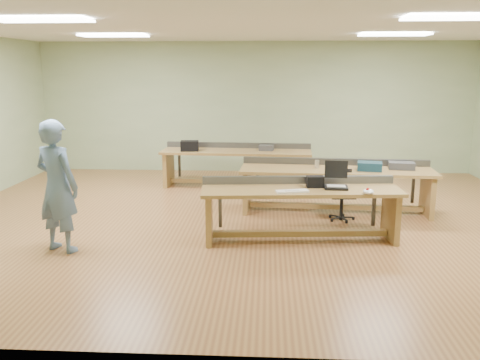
{
  "coord_description": "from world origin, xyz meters",
  "views": [
    {
      "loc": [
        0.3,
        -7.87,
        2.38
      ],
      "look_at": [
        -0.1,
        -0.6,
        0.78
      ],
      "focal_mm": 38.0,
      "sensor_mm": 36.0,
      "label": 1
    }
  ],
  "objects_px": {
    "person": "(57,186)",
    "laptop_base": "(336,187)",
    "workbench_back": "(237,159)",
    "workbench_front": "(300,202)",
    "workbench_mid": "(336,179)",
    "drinks_can": "(317,164)",
    "parts_bin_teal": "(370,166)",
    "camera_bag": "(315,182)",
    "mug": "(339,165)",
    "task_chair": "(341,202)",
    "parts_bin_grey": "(401,166)"
  },
  "relations": [
    {
      "from": "parts_bin_teal",
      "to": "workbench_front",
      "type": "bearing_deg",
      "value": -131.87
    },
    {
      "from": "workbench_mid",
      "to": "mug",
      "type": "bearing_deg",
      "value": 35.88
    },
    {
      "from": "person",
      "to": "laptop_base",
      "type": "height_order",
      "value": "person"
    },
    {
      "from": "parts_bin_grey",
      "to": "mug",
      "type": "xyz_separation_m",
      "value": [
        -1.02,
        0.02,
        -0.01
      ]
    },
    {
      "from": "laptop_base",
      "to": "task_chair",
      "type": "bearing_deg",
      "value": 81.26
    },
    {
      "from": "parts_bin_teal",
      "to": "laptop_base",
      "type": "bearing_deg",
      "value": -117.99
    },
    {
      "from": "workbench_front",
      "to": "laptop_base",
      "type": "height_order",
      "value": "workbench_front"
    },
    {
      "from": "camera_bag",
      "to": "parts_bin_teal",
      "type": "xyz_separation_m",
      "value": [
        1.01,
        1.28,
        -0.01
      ]
    },
    {
      "from": "person",
      "to": "parts_bin_grey",
      "type": "xyz_separation_m",
      "value": [
        4.97,
        2.12,
        -0.07
      ]
    },
    {
      "from": "person",
      "to": "mug",
      "type": "distance_m",
      "value": 4.49
    },
    {
      "from": "mug",
      "to": "drinks_can",
      "type": "height_order",
      "value": "drinks_can"
    },
    {
      "from": "task_chair",
      "to": "laptop_base",
      "type": "bearing_deg",
      "value": -106.31
    },
    {
      "from": "person",
      "to": "parts_bin_grey",
      "type": "distance_m",
      "value": 5.4
    },
    {
      "from": "workbench_mid",
      "to": "task_chair",
      "type": "height_order",
      "value": "workbench_mid"
    },
    {
      "from": "workbench_front",
      "to": "parts_bin_teal",
      "type": "relative_size",
      "value": 7.25
    },
    {
      "from": "workbench_mid",
      "to": "workbench_back",
      "type": "xyz_separation_m",
      "value": [
        -1.79,
        1.86,
        -0.0
      ]
    },
    {
      "from": "workbench_back",
      "to": "workbench_front",
      "type": "bearing_deg",
      "value": -68.91
    },
    {
      "from": "laptop_base",
      "to": "task_chair",
      "type": "distance_m",
      "value": 1.16
    },
    {
      "from": "workbench_back",
      "to": "parts_bin_grey",
      "type": "xyz_separation_m",
      "value": [
        2.87,
        -1.85,
        0.25
      ]
    },
    {
      "from": "camera_bag",
      "to": "task_chair",
      "type": "height_order",
      "value": "camera_bag"
    },
    {
      "from": "workbench_mid",
      "to": "camera_bag",
      "type": "height_order",
      "value": "camera_bag"
    },
    {
      "from": "task_chair",
      "to": "parts_bin_grey",
      "type": "height_order",
      "value": "parts_bin_grey"
    },
    {
      "from": "camera_bag",
      "to": "drinks_can",
      "type": "height_order",
      "value": "camera_bag"
    },
    {
      "from": "workbench_front",
      "to": "task_chair",
      "type": "xyz_separation_m",
      "value": [
        0.72,
        1.03,
        -0.26
      ]
    },
    {
      "from": "parts_bin_grey",
      "to": "drinks_can",
      "type": "distance_m",
      "value": 1.4
    },
    {
      "from": "mug",
      "to": "workbench_mid",
      "type": "bearing_deg",
      "value": -147.26
    },
    {
      "from": "workbench_front",
      "to": "parts_bin_teal",
      "type": "xyz_separation_m",
      "value": [
        1.21,
        1.35,
        0.26
      ]
    },
    {
      "from": "workbench_back",
      "to": "laptop_base",
      "type": "height_order",
      "value": "workbench_back"
    },
    {
      "from": "mug",
      "to": "task_chair",
      "type": "bearing_deg",
      "value": -91.69
    },
    {
      "from": "drinks_can",
      "to": "parts_bin_teal",
      "type": "bearing_deg",
      "value": -9.53
    },
    {
      "from": "workbench_front",
      "to": "laptop_base",
      "type": "relative_size",
      "value": 8.88
    },
    {
      "from": "laptop_base",
      "to": "camera_bag",
      "type": "height_order",
      "value": "camera_bag"
    },
    {
      "from": "workbench_front",
      "to": "mug",
      "type": "bearing_deg",
      "value": 59.4
    },
    {
      "from": "workbench_mid",
      "to": "laptop_base",
      "type": "bearing_deg",
      "value": -94.41
    },
    {
      "from": "parts_bin_teal",
      "to": "mug",
      "type": "bearing_deg",
      "value": 160.6
    },
    {
      "from": "workbench_mid",
      "to": "task_chair",
      "type": "relative_size",
      "value": 4.05
    },
    {
      "from": "parts_bin_grey",
      "to": "parts_bin_teal",
      "type": "bearing_deg",
      "value": -165.07
    },
    {
      "from": "workbench_front",
      "to": "workbench_mid",
      "type": "height_order",
      "value": "same"
    },
    {
      "from": "person",
      "to": "laptop_base",
      "type": "xyz_separation_m",
      "value": [
        3.7,
        0.62,
        -0.11
      ]
    },
    {
      "from": "workbench_back",
      "to": "person",
      "type": "xyz_separation_m",
      "value": [
        -2.1,
        -3.97,
        0.32
      ]
    },
    {
      "from": "person",
      "to": "mug",
      "type": "relative_size",
      "value": 14.56
    },
    {
      "from": "person",
      "to": "camera_bag",
      "type": "distance_m",
      "value": 3.48
    },
    {
      "from": "parts_bin_grey",
      "to": "drinks_can",
      "type": "height_order",
      "value": "drinks_can"
    },
    {
      "from": "workbench_front",
      "to": "camera_bag",
      "type": "distance_m",
      "value": 0.35
    },
    {
      "from": "camera_bag",
      "to": "parts_bin_grey",
      "type": "height_order",
      "value": "camera_bag"
    },
    {
      "from": "workbench_front",
      "to": "workbench_back",
      "type": "xyz_separation_m",
      "value": [
        -1.11,
        3.34,
        0.01
      ]
    },
    {
      "from": "laptop_base",
      "to": "parts_bin_grey",
      "type": "height_order",
      "value": "parts_bin_grey"
    },
    {
      "from": "workbench_mid",
      "to": "person",
      "type": "bearing_deg",
      "value": -148.47
    },
    {
      "from": "camera_bag",
      "to": "workbench_front",
      "type": "bearing_deg",
      "value": -167.15
    },
    {
      "from": "person",
      "to": "drinks_can",
      "type": "relative_size",
      "value": 13.24
    }
  ]
}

